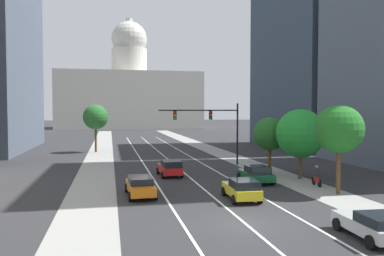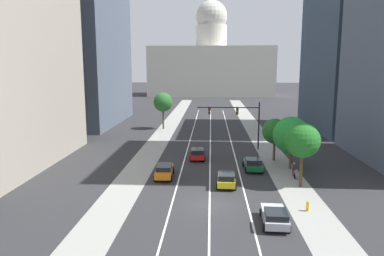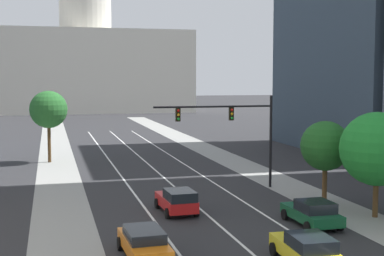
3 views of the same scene
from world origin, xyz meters
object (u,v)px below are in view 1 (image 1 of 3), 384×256
at_px(car_red, 170,168).
at_px(street_tree_mid_left, 96,117).
at_px(car_yellow, 242,189).
at_px(street_tree_far_right, 339,129).
at_px(capitol_building, 130,94).
at_px(car_green, 256,174).
at_px(street_tree_mid_right, 270,134).
at_px(cyclist, 317,176).
at_px(traffic_signal_mast, 213,122).
at_px(car_silver, 373,225).
at_px(street_tree_near_right, 301,134).
at_px(car_orange, 140,186).

distance_m(car_red, street_tree_mid_left, 24.89).
bearing_deg(car_yellow, street_tree_far_right, -84.99).
height_order(street_tree_far_right, street_tree_mid_left, street_tree_mid_left).
distance_m(capitol_building, street_tree_mid_left, 85.40).
distance_m(car_green, car_yellow, 6.91).
bearing_deg(car_red, street_tree_mid_right, -91.75).
bearing_deg(cyclist, traffic_signal_mast, 24.54).
relative_size(car_green, cyclist, 2.50).
bearing_deg(traffic_signal_mast, street_tree_far_right, -73.03).
xyz_separation_m(car_silver, street_tree_near_right, (4.52, 15.92, 3.38)).
bearing_deg(car_red, traffic_signal_mast, -45.29).
distance_m(car_silver, cyclist, 13.17).
bearing_deg(street_tree_far_right, cyclist, 89.54).
xyz_separation_m(capitol_building, car_orange, (-5.04, -115.82, -11.64)).
relative_size(traffic_signal_mast, cyclist, 5.28).
relative_size(car_orange, street_tree_mid_right, 0.83).
bearing_deg(car_silver, car_green, 2.72).
height_order(car_green, car_orange, car_green).
distance_m(car_green, car_red, 8.18).
xyz_separation_m(capitol_building, street_tree_mid_left, (-9.20, -84.60, -7.19)).
height_order(car_green, traffic_signal_mast, traffic_signal_mast).
relative_size(capitol_building, street_tree_near_right, 8.00).
distance_m(capitol_building, car_green, 113.29).
bearing_deg(capitol_building, street_tree_mid_right, -85.60).
xyz_separation_m(car_green, car_red, (-6.72, 4.66, 0.06)).
relative_size(capitol_building, street_tree_mid_right, 9.17).
xyz_separation_m(street_tree_mid_right, street_tree_far_right, (0.93, -10.40, 0.93)).
xyz_separation_m(street_tree_mid_right, street_tree_mid_left, (-17.49, 23.25, 1.35)).
bearing_deg(capitol_building, car_orange, -92.49).
distance_m(cyclist, street_tree_mid_right, 8.00).
height_order(car_orange, street_tree_near_right, street_tree_near_right).
relative_size(street_tree_far_right, street_tree_mid_left, 0.93).
bearing_deg(traffic_signal_mast, car_red, -133.15).
bearing_deg(capitol_building, street_tree_mid_left, -96.21).
xyz_separation_m(car_yellow, cyclist, (7.58, 3.41, 0.06)).
bearing_deg(traffic_signal_mast, cyclist, -69.41).
distance_m(car_silver, street_tree_far_right, 11.08).
xyz_separation_m(car_red, traffic_signal_mast, (5.84, 6.23, 4.08)).
relative_size(street_tree_near_right, street_tree_mid_left, 0.89).
distance_m(traffic_signal_mast, street_tree_mid_left, 21.70).
bearing_deg(street_tree_mid_right, street_tree_far_right, -84.87).
xyz_separation_m(car_green, car_orange, (-10.09, -3.24, -0.00)).
distance_m(capitol_building, street_tree_near_right, 112.47).
bearing_deg(street_tree_far_right, car_green, 126.37).
distance_m(traffic_signal_mast, cyclist, 15.00).
relative_size(car_red, street_tree_near_right, 0.66).
distance_m(capitol_building, car_yellow, 119.19).
bearing_deg(car_silver, car_yellow, 23.12).
relative_size(car_silver, street_tree_near_right, 0.66).
distance_m(car_orange, street_tree_mid_right, 15.84).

